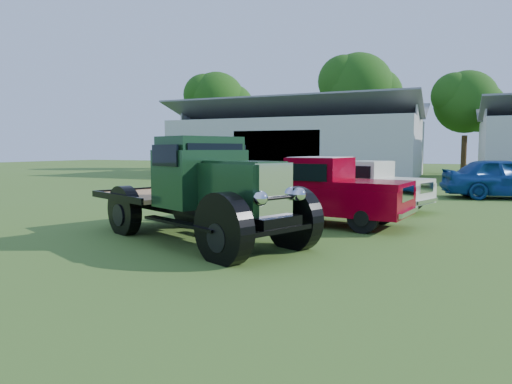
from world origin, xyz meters
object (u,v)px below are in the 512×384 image
at_px(red_pickup, 317,190).
at_px(vintage_flatbed, 198,189).
at_px(misc_car_blue, 507,178).
at_px(white_pickup, 366,185).

bearing_deg(red_pickup, vintage_flatbed, -110.69).
distance_m(vintage_flatbed, red_pickup, 3.74).
height_order(vintage_flatbed, misc_car_blue, vintage_flatbed).
xyz_separation_m(vintage_flatbed, misc_car_blue, (7.22, 12.48, -0.30)).
relative_size(red_pickup, white_pickup, 1.16).
bearing_deg(misc_car_blue, white_pickup, 125.72).
relative_size(red_pickup, misc_car_blue, 1.02).
distance_m(vintage_flatbed, misc_car_blue, 14.42).
bearing_deg(misc_car_blue, red_pickup, 135.45).
height_order(white_pickup, misc_car_blue, misc_car_blue).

